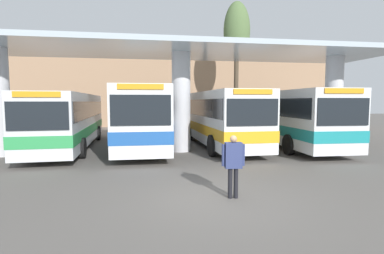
{
  "coord_description": "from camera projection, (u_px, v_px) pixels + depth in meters",
  "views": [
    {
      "loc": [
        -1.99,
        -7.84,
        2.66
      ],
      "look_at": [
        0.0,
        4.36,
        1.6
      ],
      "focal_mm": 28.0,
      "sensor_mm": 36.0,
      "label": 1
    }
  ],
  "objects": [
    {
      "name": "ground_plane",
      "position": [
        217.0,
        198.0,
        8.26
      ],
      "size": [
        100.0,
        100.0,
        0.0
      ],
      "primitive_type": "plane",
      "color": "#605B56"
    },
    {
      "name": "townhouse_backdrop",
      "position": [
        162.0,
        74.0,
        31.6
      ],
      "size": [
        40.0,
        0.58,
        9.56
      ],
      "color": "#9E7A5B",
      "rests_on": "ground_plane"
    },
    {
      "name": "station_canopy",
      "position": [
        181.0,
        67.0,
        15.68
      ],
      "size": [
        22.72,
        5.85,
        5.45
      ],
      "color": "silver",
      "rests_on": "ground_plane"
    },
    {
      "name": "transit_bus_left_bay",
      "position": [
        69.0,
        118.0,
        17.12
      ],
      "size": [
        3.01,
        11.78,
        3.07
      ],
      "rotation": [
        0.0,
        0.0,
        3.18
      ],
      "color": "silver",
      "rests_on": "ground_plane"
    },
    {
      "name": "transit_bus_center_bay",
      "position": [
        143.0,
        115.0,
        17.29
      ],
      "size": [
        2.92,
        11.25,
        3.38
      ],
      "rotation": [
        0.0,
        0.0,
        3.13
      ],
      "color": "white",
      "rests_on": "ground_plane"
    },
    {
      "name": "transit_bus_right_bay",
      "position": [
        219.0,
        116.0,
        17.77
      ],
      "size": [
        2.9,
        10.64,
        3.21
      ],
      "rotation": [
        0.0,
        0.0,
        3.16
      ],
      "color": "white",
      "rests_on": "ground_plane"
    },
    {
      "name": "transit_bus_far_right_bay",
      "position": [
        282.0,
        115.0,
        18.7
      ],
      "size": [
        3.07,
        12.35,
        3.24
      ],
      "rotation": [
        0.0,
        0.0,
        3.11
      ],
      "color": "silver",
      "rests_on": "ground_plane"
    },
    {
      "name": "pedestrian_waiting",
      "position": [
        233.0,
        160.0,
        8.17
      ],
      "size": [
        0.65,
        0.29,
        1.74
      ],
      "rotation": [
        0.0,
        0.0,
        -0.08
      ],
      "color": "black",
      "rests_on": "ground_plane"
    },
    {
      "name": "poplar_tree_behind_left",
      "position": [
        237.0,
        34.0,
        26.54
      ],
      "size": [
        2.34,
        2.34,
        11.45
      ],
      "color": "#473A2B",
      "rests_on": "ground_plane"
    },
    {
      "name": "parked_car_street",
      "position": [
        273.0,
        119.0,
        29.59
      ],
      "size": [
        4.36,
        2.09,
        1.97
      ],
      "rotation": [
        0.0,
        0.0,
        -0.05
      ],
      "color": "black",
      "rests_on": "ground_plane"
    }
  ]
}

